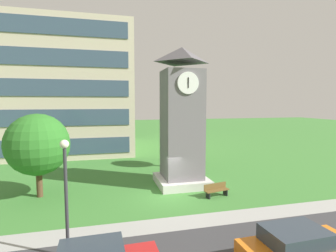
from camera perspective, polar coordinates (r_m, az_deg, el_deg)
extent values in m
plane|color=#3D7A33|center=(18.63, -0.08, -15.02)|extent=(160.00, 160.00, 0.00)
cube|color=#9E9E99|center=(15.00, 3.95, -20.19)|extent=(120.00, 1.60, 0.01)
cube|color=beige|center=(38.06, -21.65, 7.15)|extent=(17.05, 15.16, 16.00)
cube|color=#384C60|center=(30.85, -23.10, -4.28)|extent=(15.69, 0.10, 1.80)
cube|color=#384C60|center=(30.52, -23.31, 1.67)|extent=(15.69, 0.10, 1.80)
cube|color=#384C60|center=(30.52, -23.53, 7.67)|extent=(15.69, 0.10, 1.80)
cube|color=#384C60|center=(30.85, -23.74, 13.62)|extent=(15.69, 0.10, 1.80)
cube|color=#384C60|center=(31.50, -23.96, 19.37)|extent=(15.69, 0.10, 1.80)
cube|color=slate|center=(20.19, 3.00, -0.52)|extent=(2.85, 2.85, 8.87)
cube|color=beige|center=(21.01, 2.94, -11.81)|extent=(3.85, 3.85, 0.60)
pyramid|color=#555155|center=(20.42, 3.07, 15.25)|extent=(3.14, 3.14, 1.14)
cylinder|color=white|center=(18.73, 4.40, 9.36)|extent=(1.57, 0.12, 1.57)
cylinder|color=white|center=(20.63, 7.04, 8.95)|extent=(0.12, 1.57, 1.57)
cube|color=black|center=(18.68, 4.47, 9.81)|extent=(0.08, 0.07, 0.47)
cube|color=black|center=(18.66, 4.48, 9.38)|extent=(0.06, 0.04, 0.71)
cube|color=brown|center=(18.67, 10.61, -13.61)|extent=(1.86, 0.82, 0.06)
cube|color=brown|center=(18.76, 10.22, -12.76)|extent=(1.78, 0.40, 0.40)
cube|color=black|center=(18.35, 8.72, -14.66)|extent=(0.16, 0.44, 0.45)
cube|color=black|center=(19.15, 12.39, -13.86)|extent=(0.16, 0.44, 0.45)
cylinder|color=#333338|center=(11.93, -21.27, -15.49)|extent=(0.14, 0.14, 4.57)
sphere|color=#F2EFCC|center=(11.32, -21.67, -3.71)|extent=(0.36, 0.36, 0.36)
cylinder|color=#513823|center=(20.19, -26.25, -10.75)|extent=(0.40, 0.40, 2.16)
sphere|color=#2C7124|center=(19.67, -26.54, -3.62)|extent=(4.16, 4.16, 4.16)
cylinder|color=#513823|center=(25.89, 3.37, -5.62)|extent=(0.34, 0.34, 3.19)
sphere|color=#1E7F28|center=(25.54, 3.40, 0.11)|extent=(2.85, 2.85, 2.85)
cube|color=orange|center=(12.17, 26.72, -23.41)|extent=(4.57, 1.99, 0.76)
cube|color=#2D3842|center=(11.72, 25.99, -20.79)|extent=(2.30, 1.71, 0.60)
cylinder|color=black|center=(13.80, 28.54, -21.69)|extent=(0.67, 0.24, 0.66)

